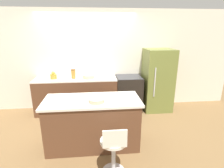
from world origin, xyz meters
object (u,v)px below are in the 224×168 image
oven_range (128,93)px  refrigerator (157,80)px  stool_chair (114,151)px  kettle (53,76)px  mixing_bowl (89,76)px

oven_range → refrigerator: (0.76, -0.03, 0.35)m
refrigerator → stool_chair: size_ratio=1.96×
oven_range → kettle: size_ratio=4.94×
refrigerator → oven_range: bearing=177.5°
kettle → refrigerator: bearing=-0.4°
mixing_bowl → refrigerator: bearing=-0.5°
refrigerator → mixing_bowl: size_ratio=5.41×
oven_range → stool_chair: oven_range is taller
stool_chair → mixing_bowl: (-0.40, 2.21, 0.55)m
refrigerator → kettle: size_ratio=8.74×
stool_chair → kettle: bearing=119.9°
oven_range → refrigerator: bearing=-2.5°
oven_range → refrigerator: 0.84m
refrigerator → mixing_bowl: (-1.80, 0.02, 0.14)m
refrigerator → stool_chair: refrigerator is taller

